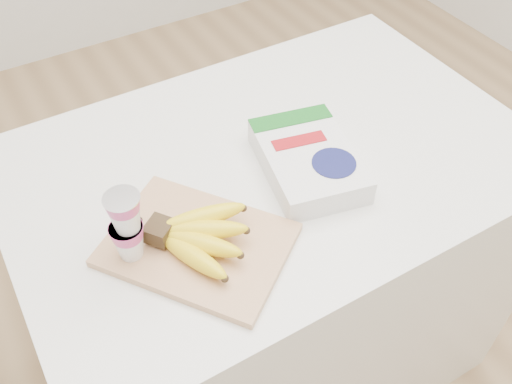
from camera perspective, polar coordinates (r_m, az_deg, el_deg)
table at (r=1.51m, az=1.42°, el=-8.17°), size 1.11×0.74×0.83m
cutting_board at (r=1.03m, az=-5.86°, el=-5.26°), size 0.37×0.39×0.02m
bananas at (r=1.00m, az=-5.90°, el=-4.38°), size 0.19×0.19×0.07m
yogurt_stack at (r=0.97m, az=-12.84°, el=-3.24°), size 0.06×0.06×0.14m
cereal_box at (r=1.15m, az=5.22°, el=3.20°), size 0.22×0.29×0.06m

